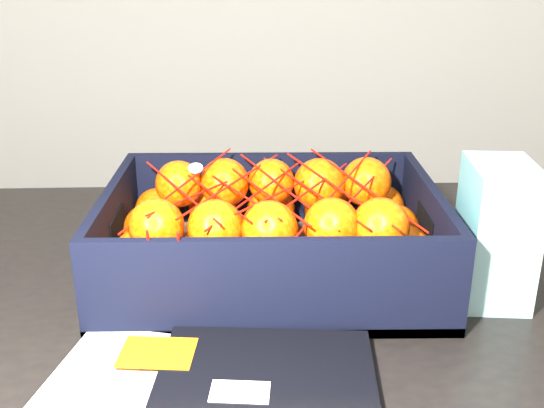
{
  "coord_description": "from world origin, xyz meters",
  "views": [
    {
      "loc": [
        0.39,
        -0.64,
        1.15
      ],
      "look_at": [
        0.4,
        0.09,
        0.86
      ],
      "focal_mm": 42.45,
      "sensor_mm": 36.0,
      "label": 1
    }
  ],
  "objects": [
    {
      "name": "produce_crate",
      "position": [
        0.4,
        0.12,
        0.79
      ],
      "size": [
        0.42,
        0.32,
        0.12
      ],
      "color": "brown",
      "rests_on": "table"
    },
    {
      "name": "clementine_heap",
      "position": [
        0.4,
        0.12,
        0.81
      ],
      "size": [
        0.4,
        0.3,
        0.12
      ],
      "color": "#F44F05",
      "rests_on": "produce_crate"
    },
    {
      "name": "mesh_net",
      "position": [
        0.39,
        0.11,
        0.87
      ],
      "size": [
        0.35,
        0.28,
        0.09
      ],
      "color": "red",
      "rests_on": "clementine_heap"
    },
    {
      "name": "table",
      "position": [
        0.3,
        0.06,
        0.65
      ],
      "size": [
        1.22,
        0.83,
        0.75
      ],
      "color": "black",
      "rests_on": "ground"
    },
    {
      "name": "retail_carton",
      "position": [
        0.67,
        0.06,
        0.83
      ],
      "size": [
        0.08,
        0.12,
        0.17
      ],
      "primitive_type": "cube",
      "rotation": [
        0.0,
        0.0,
        -0.08
      ],
      "color": "white",
      "rests_on": "table"
    }
  ]
}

